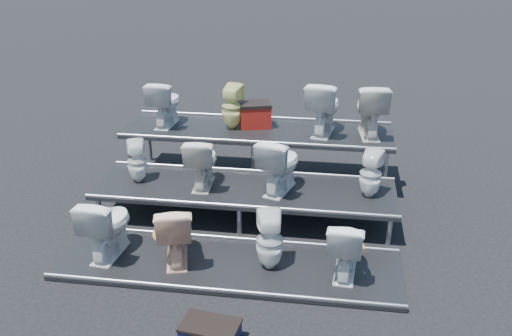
# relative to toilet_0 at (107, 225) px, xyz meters

# --- Properties ---
(ground) EXTENTS (80.00, 80.00, 0.00)m
(ground) POSITION_rel_toilet_0_xyz_m (1.51, 1.30, -0.47)
(ground) COLOR black
(ground) RESTS_ON ground
(tier_front) EXTENTS (4.20, 1.20, 0.06)m
(tier_front) POSITION_rel_toilet_0_xyz_m (1.51, 0.00, -0.44)
(tier_front) COLOR black
(tier_front) RESTS_ON ground
(tier_mid) EXTENTS (4.20, 1.20, 0.46)m
(tier_mid) POSITION_rel_toilet_0_xyz_m (1.51, 1.30, -0.24)
(tier_mid) COLOR black
(tier_mid) RESTS_ON ground
(tier_back) EXTENTS (4.20, 1.20, 0.86)m
(tier_back) POSITION_rel_toilet_0_xyz_m (1.51, 2.60, -0.04)
(tier_back) COLOR black
(tier_back) RESTS_ON ground
(toilet_0) EXTENTS (0.53, 0.84, 0.82)m
(toilet_0) POSITION_rel_toilet_0_xyz_m (0.00, 0.00, 0.00)
(toilet_0) COLOR silver
(toilet_0) RESTS_ON tier_front
(toilet_1) EXTENTS (0.62, 0.86, 0.78)m
(toilet_1) POSITION_rel_toilet_0_xyz_m (0.86, 0.00, -0.02)
(toilet_1) COLOR #EBB594
(toilet_1) RESTS_ON tier_front
(toilet_2) EXTENTS (0.39, 0.39, 0.73)m
(toilet_2) POSITION_rel_toilet_0_xyz_m (2.02, 0.00, -0.04)
(toilet_2) COLOR silver
(toilet_2) RESTS_ON tier_front
(toilet_3) EXTENTS (0.47, 0.76, 0.74)m
(toilet_3) POSITION_rel_toilet_0_xyz_m (2.92, 0.00, -0.04)
(toilet_3) COLOR silver
(toilet_3) RESTS_ON tier_front
(toilet_4) EXTENTS (0.36, 0.36, 0.61)m
(toilet_4) POSITION_rel_toilet_0_xyz_m (-0.04, 1.30, 0.30)
(toilet_4) COLOR silver
(toilet_4) RESTS_ON tier_mid
(toilet_5) EXTENTS (0.44, 0.74, 0.74)m
(toilet_5) POSITION_rel_toilet_0_xyz_m (0.91, 1.30, 0.36)
(toilet_5) COLOR beige
(toilet_5) RESTS_ON tier_mid
(toilet_6) EXTENTS (0.65, 0.87, 0.79)m
(toilet_6) POSITION_rel_toilet_0_xyz_m (2.00, 1.30, 0.39)
(toilet_6) COLOR silver
(toilet_6) RESTS_ON tier_mid
(toilet_7) EXTENTS (0.37, 0.38, 0.66)m
(toilet_7) POSITION_rel_toilet_0_xyz_m (3.22, 1.30, 0.32)
(toilet_7) COLOR silver
(toilet_7) RESTS_ON tier_mid
(toilet_8) EXTENTS (0.47, 0.76, 0.74)m
(toilet_8) POSITION_rel_toilet_0_xyz_m (0.02, 2.60, 0.76)
(toilet_8) COLOR silver
(toilet_8) RESTS_ON tier_back
(toilet_9) EXTENTS (0.38, 0.39, 0.71)m
(toilet_9) POSITION_rel_toilet_0_xyz_m (1.10, 2.60, 0.75)
(toilet_9) COLOR #DEDB84
(toilet_9) RESTS_ON tier_back
(toilet_10) EXTENTS (0.60, 0.89, 0.84)m
(toilet_10) POSITION_rel_toilet_0_xyz_m (2.53, 2.60, 0.81)
(toilet_10) COLOR silver
(toilet_10) RESTS_ON tier_back
(toilet_11) EXTENTS (0.55, 0.86, 0.83)m
(toilet_11) POSITION_rel_toilet_0_xyz_m (3.23, 2.60, 0.81)
(toilet_11) COLOR beige
(toilet_11) RESTS_ON tier_back
(red_crate) EXTENTS (0.57, 0.50, 0.34)m
(red_crate) POSITION_rel_toilet_0_xyz_m (1.44, 2.74, 0.56)
(red_crate) COLOR maroon
(red_crate) RESTS_ON tier_back
(step_stool) EXTENTS (0.61, 0.42, 0.20)m
(step_stool) POSITION_rel_toilet_0_xyz_m (1.59, -1.35, -0.37)
(step_stool) COLOR black
(step_stool) RESTS_ON ground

